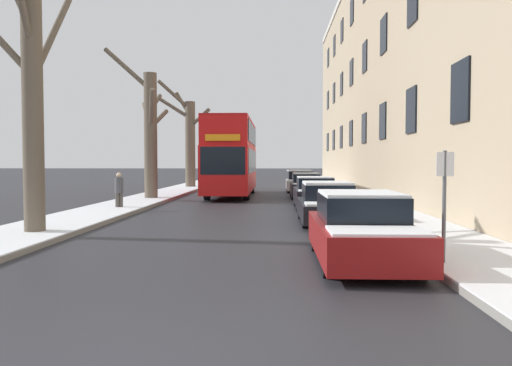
# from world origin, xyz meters

# --- Properties ---
(sidewalk_left) EXTENTS (2.61, 130.00, 0.16)m
(sidewalk_left) POSITION_xyz_m (-5.42, 53.00, 0.08)
(sidewalk_left) COLOR gray
(sidewalk_left) RESTS_ON ground
(sidewalk_right) EXTENTS (2.61, 130.00, 0.16)m
(sidewalk_right) POSITION_xyz_m (5.42, 53.00, 0.08)
(sidewalk_right) COLOR gray
(sidewalk_right) RESTS_ON ground
(terrace_facade_right) EXTENTS (9.10, 53.44, 16.05)m
(terrace_facade_right) POSITION_xyz_m (11.23, 25.99, 8.03)
(terrace_facade_right) COLOR tan
(terrace_facade_right) RESTS_ON ground
(bare_tree_left_0) EXTENTS (1.89, 3.87, 8.50)m
(bare_tree_left_0) POSITION_xyz_m (-5.21, 8.66, 3.93)
(bare_tree_left_0) COLOR brown
(bare_tree_left_0) RESTS_ON ground
(bare_tree_left_1) EXTENTS (3.18, 3.30, 8.02)m
(bare_tree_left_1) POSITION_xyz_m (-5.24, 21.40, 3.67)
(bare_tree_left_1) COLOR brown
(bare_tree_left_1) RESTS_ON ground
(bare_tree_left_2) EXTENTS (4.34, 1.38, 8.22)m
(bare_tree_left_2) POSITION_xyz_m (-5.28, 33.43, 3.80)
(bare_tree_left_2) COLOR brown
(bare_tree_left_2) RESTS_ON ground
(double_decker_bus) EXTENTS (2.48, 10.42, 4.43)m
(double_decker_bus) POSITION_xyz_m (-1.25, 24.99, 2.50)
(double_decker_bus) COLOR red
(double_decker_bus) RESTS_ON ground
(parked_car_0) EXTENTS (1.81, 4.35, 1.41)m
(parked_car_0) POSITION_xyz_m (3.04, 5.50, 0.65)
(parked_car_0) COLOR maroon
(parked_car_0) RESTS_ON ground
(parked_car_1) EXTENTS (1.82, 4.22, 1.36)m
(parked_car_1) POSITION_xyz_m (3.04, 11.94, 0.63)
(parked_car_1) COLOR black
(parked_car_1) RESTS_ON ground
(parked_car_2) EXTENTS (1.72, 4.39, 1.38)m
(parked_car_2) POSITION_xyz_m (3.04, 17.10, 0.65)
(parked_car_2) COLOR black
(parked_car_2) RESTS_ON ground
(parked_car_3) EXTENTS (1.69, 4.38, 1.42)m
(parked_car_3) POSITION_xyz_m (3.04, 23.43, 0.66)
(parked_car_3) COLOR black
(parked_car_3) RESTS_ON ground
(parked_car_4) EXTENTS (1.86, 4.41, 1.48)m
(parked_car_4) POSITION_xyz_m (3.04, 29.43, 0.68)
(parked_car_4) COLOR silver
(parked_car_4) RESTS_ON ground
(pedestrian_left_sidewalk) EXTENTS (0.34, 0.34, 1.58)m
(pedestrian_left_sidewalk) POSITION_xyz_m (-5.15, 15.85, 0.87)
(pedestrian_left_sidewalk) COLOR #4C4742
(pedestrian_left_sidewalk) RESTS_ON ground
(street_sign_post) EXTENTS (0.32, 0.07, 2.22)m
(street_sign_post) POSITION_xyz_m (4.42, 4.74, 1.29)
(street_sign_post) COLOR #4C4F54
(street_sign_post) RESTS_ON ground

